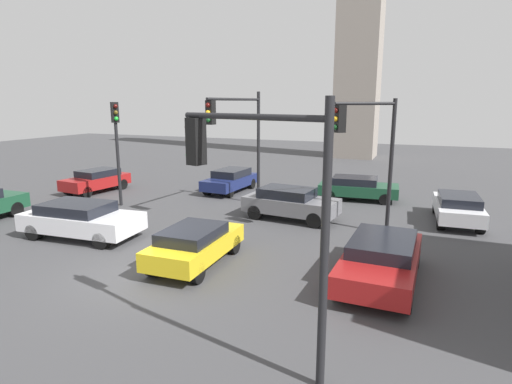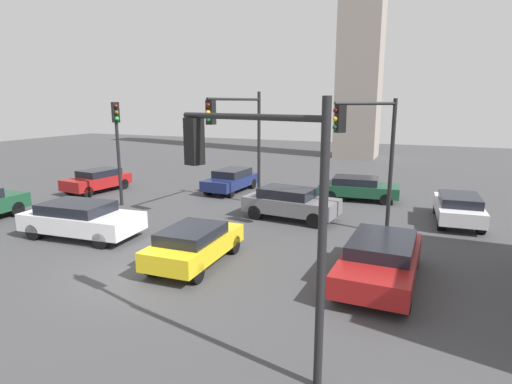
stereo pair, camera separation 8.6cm
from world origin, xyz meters
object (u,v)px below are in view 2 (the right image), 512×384
at_px(car_1, 381,259).
at_px(car_2, 81,219).
at_px(traffic_light_1, 367,140).
at_px(car_0, 358,188).
at_px(car_5, 195,244).
at_px(car_6, 458,207).
at_px(traffic_light_0, 117,134).
at_px(traffic_light_3, 252,181).
at_px(traffic_light_4, 238,128).
at_px(car_4, 98,180).
at_px(car_3, 231,180).
at_px(car_7, 290,203).

xyz_separation_m(car_1, car_2, (-11.36, -0.17, 0.03)).
xyz_separation_m(traffic_light_1, car_0, (-1.22, 6.39, -3.14)).
distance_m(car_5, car_6, 11.90).
xyz_separation_m(traffic_light_0, traffic_light_1, (12.28, -0.41, 0.17)).
bearing_deg(traffic_light_3, traffic_light_4, -46.86).
bearing_deg(car_1, traffic_light_4, -126.72).
distance_m(car_1, car_4, 18.28).
height_order(traffic_light_0, traffic_light_3, traffic_light_3).
relative_size(car_1, car_5, 1.20).
height_order(car_3, car_4, same).
bearing_deg(traffic_light_4, car_1, 57.79).
relative_size(traffic_light_1, car_5, 1.35).
height_order(traffic_light_3, car_3, traffic_light_3).
distance_m(traffic_light_1, traffic_light_4, 6.28).
bearing_deg(car_3, traffic_light_1, 59.62).
bearing_deg(car_4, car_7, 90.34).
relative_size(traffic_light_1, car_2, 1.13).
bearing_deg(car_0, traffic_light_3, -93.35).
bearing_deg(traffic_light_0, car_0, 62.49).
xyz_separation_m(traffic_light_3, car_3, (-7.69, 14.73, -3.02)).
distance_m(traffic_light_1, traffic_light_3, 9.09).
distance_m(traffic_light_0, car_0, 12.93).
relative_size(car_0, car_2, 0.91).
relative_size(traffic_light_1, car_0, 1.25).
bearing_deg(car_1, car_3, -134.02).
bearing_deg(car_0, car_4, -169.86).
relative_size(traffic_light_0, traffic_light_4, 0.91).
distance_m(car_4, car_5, 13.59).
bearing_deg(car_3, car_2, -6.10).
bearing_deg(car_4, traffic_light_1, 87.10).
bearing_deg(traffic_light_1, car_5, 6.01).
relative_size(car_0, car_6, 1.00).
bearing_deg(traffic_light_0, car_2, -32.37).
bearing_deg(car_7, traffic_light_3, -70.58).
xyz_separation_m(car_0, car_2, (-8.99, -10.76, 0.07)).
height_order(car_5, car_6, car_6).
height_order(traffic_light_4, car_1, traffic_light_4).
bearing_deg(car_7, car_6, 23.30).
xyz_separation_m(car_0, car_7, (-2.20, -5.13, 0.10)).
height_order(traffic_light_4, car_0, traffic_light_4).
xyz_separation_m(car_2, car_6, (13.79, 7.88, -0.03)).
height_order(car_1, car_6, car_1).
relative_size(traffic_light_4, car_2, 1.21).
bearing_deg(car_2, traffic_light_0, 109.61).
bearing_deg(traffic_light_3, car_4, -20.96).
bearing_deg(car_0, car_7, -117.86).
xyz_separation_m(traffic_light_1, car_6, (3.59, 3.51, -3.10)).
distance_m(traffic_light_1, car_0, 7.23).
xyz_separation_m(traffic_light_3, car_7, (-2.55, 10.31, -2.96)).
xyz_separation_m(traffic_light_3, car_6, (4.46, 12.55, -3.02)).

